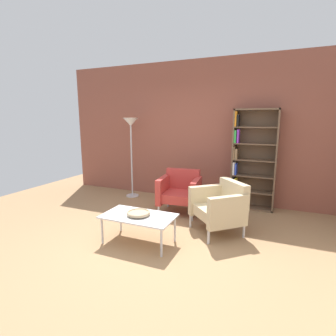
# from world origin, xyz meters

# --- Properties ---
(ground_plane) EXTENTS (8.32, 8.32, 0.00)m
(ground_plane) POSITION_xyz_m (0.00, 0.00, 0.00)
(ground_plane) COLOR #9E7751
(brick_back_panel) EXTENTS (6.40, 0.12, 2.90)m
(brick_back_panel) POSITION_xyz_m (0.00, 2.46, 1.45)
(brick_back_panel) COLOR brown
(brick_back_panel) RESTS_ON ground_plane
(bookshelf_tall) EXTENTS (0.80, 0.30, 1.90)m
(bookshelf_tall) POSITION_xyz_m (1.03, 2.25, 0.94)
(bookshelf_tall) COLOR brown
(bookshelf_tall) RESTS_ON ground_plane
(coffee_table_low) EXTENTS (1.00, 0.56, 0.40)m
(coffee_table_low) POSITION_xyz_m (-0.23, 0.12, 0.37)
(coffee_table_low) COLOR silver
(coffee_table_low) RESTS_ON ground_plane
(decorative_bowl) EXTENTS (0.32, 0.32, 0.05)m
(decorative_bowl) POSITION_xyz_m (-0.23, 0.12, 0.43)
(decorative_bowl) COLOR tan
(decorative_bowl) RESTS_ON coffee_table_low
(armchair_spare_guest) EXTENTS (0.78, 0.73, 0.78)m
(armchair_spare_guest) POSITION_xyz_m (-0.11, 1.47, 0.41)
(armchair_spare_guest) COLOR #B73833
(armchair_spare_guest) RESTS_ON ground_plane
(armchair_corner_red) EXTENTS (0.95, 0.95, 0.78)m
(armchair_corner_red) POSITION_xyz_m (0.74, 0.92, 0.41)
(armchair_corner_red) COLOR #C6B289
(armchair_corner_red) RESTS_ON ground_plane
(floor_lamp_torchiere) EXTENTS (0.32, 0.32, 1.74)m
(floor_lamp_torchiere) POSITION_xyz_m (-1.46, 2.01, 1.45)
(floor_lamp_torchiere) COLOR silver
(floor_lamp_torchiere) RESTS_ON ground_plane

